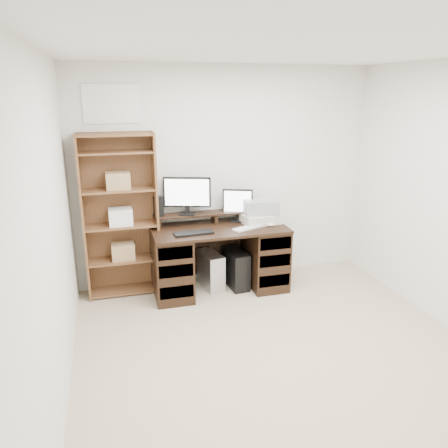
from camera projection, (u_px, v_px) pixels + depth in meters
name	position (u px, v px, depth m)	size (l,w,h in m)	color
room	(296.00, 225.00, 3.27)	(3.54, 4.04, 2.54)	tan
desk	(219.00, 257.00, 4.99)	(1.50, 0.70, 0.75)	black
riser_shelf	(214.00, 214.00, 5.05)	(1.40, 0.22, 0.12)	black
monitor_wide	(187.00, 194.00, 4.89)	(0.52, 0.21, 0.42)	black
monitor_small	(238.00, 204.00, 5.05)	(0.34, 0.18, 0.38)	black
speaker	(158.00, 206.00, 4.85)	(0.09, 0.09, 0.22)	black
keyboard_black	(194.00, 233.00, 4.64)	(0.42, 0.14, 0.02)	black
keyboard_white	(248.00, 228.00, 4.83)	(0.38, 0.11, 0.02)	silver
mouse	(271.00, 225.00, 4.91)	(0.08, 0.06, 0.03)	silver
printer	(260.00, 218.00, 5.04)	(0.43, 0.32, 0.11)	beige
basket	(261.00, 207.00, 5.00)	(0.38, 0.27, 0.16)	gray
tower_silver	(211.00, 270.00, 5.09)	(0.19, 0.42, 0.42)	#B8BABF
tower_black	(236.00, 268.00, 5.11)	(0.23, 0.46, 0.44)	black
bookshelf	(120.00, 215.00, 4.76)	(0.80, 0.30, 1.80)	brown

